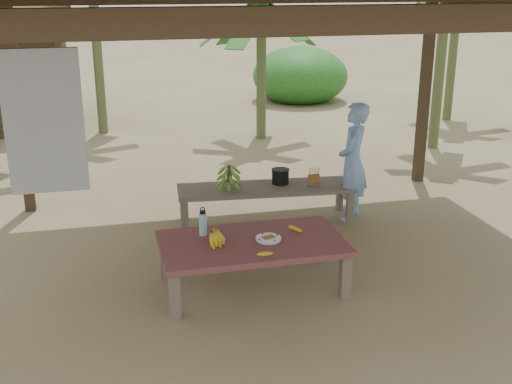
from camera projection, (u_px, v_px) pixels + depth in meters
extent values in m
plane|color=brown|center=(281.00, 260.00, 7.01)|extent=(80.00, 80.00, 0.00)
cube|color=black|center=(19.00, 110.00, 8.08)|extent=(0.13, 0.13, 2.70)
cube|color=black|center=(425.00, 92.00, 9.31)|extent=(0.13, 0.13, 2.70)
cube|color=black|center=(384.00, 19.00, 4.03)|extent=(5.80, 0.14, 0.18)
cube|color=slate|center=(44.00, 122.00, 3.74)|extent=(0.45, 0.05, 0.85)
cube|color=brown|center=(175.00, 296.00, 5.78)|extent=(0.10, 0.10, 0.44)
cube|color=brown|center=(345.00, 276.00, 6.15)|extent=(0.10, 0.10, 0.44)
cube|color=brown|center=(165.00, 258.00, 6.55)|extent=(0.10, 0.10, 0.44)
cube|color=brown|center=(317.00, 243.00, 6.92)|extent=(0.10, 0.10, 0.44)
cube|color=maroon|center=(252.00, 244.00, 6.27)|extent=(1.80, 1.01, 0.06)
cube|color=brown|center=(185.00, 216.00, 7.74)|extent=(0.09, 0.09, 0.40)
cube|color=brown|center=(350.00, 207.00, 8.04)|extent=(0.09, 0.09, 0.40)
cube|color=brown|center=(183.00, 203.00, 8.17)|extent=(0.09, 0.09, 0.40)
cube|color=brown|center=(340.00, 195.00, 8.47)|extent=(0.09, 0.09, 0.40)
cube|color=brown|center=(266.00, 188.00, 8.03)|extent=(2.24, 0.78, 0.05)
cylinder|color=white|center=(268.00, 240.00, 6.27)|extent=(0.23, 0.23, 0.01)
cylinder|color=white|center=(268.00, 238.00, 6.26)|extent=(0.25, 0.25, 0.02)
cube|color=brown|center=(268.00, 238.00, 6.26)|extent=(0.15, 0.12, 0.02)
ellipsoid|color=gold|center=(265.00, 254.00, 5.91)|extent=(0.18, 0.09, 0.04)
ellipsoid|color=gold|center=(295.00, 229.00, 6.50)|extent=(0.14, 0.15, 0.04)
cylinder|color=teal|center=(203.00, 224.00, 6.37)|extent=(0.08, 0.08, 0.23)
cylinder|color=black|center=(203.00, 212.00, 6.33)|extent=(0.06, 0.06, 0.03)
torus|color=black|center=(203.00, 209.00, 6.32)|extent=(0.05, 0.01, 0.05)
cylinder|color=black|center=(280.00, 177.00, 8.11)|extent=(0.21, 0.21, 0.18)
imported|color=#7298D7|center=(353.00, 162.00, 8.00)|extent=(0.60, 0.65, 1.50)
cylinder|color=#596638|center=(441.00, 51.00, 11.05)|extent=(0.18, 0.18, 3.43)
cylinder|color=#596638|center=(261.00, 71.00, 11.84)|extent=(0.18, 0.18, 2.54)
cylinder|color=#596638|center=(96.00, 40.00, 12.11)|extent=(0.18, 0.18, 3.58)
cylinder|color=#596638|center=(453.00, 47.00, 13.32)|extent=(0.18, 0.18, 3.06)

